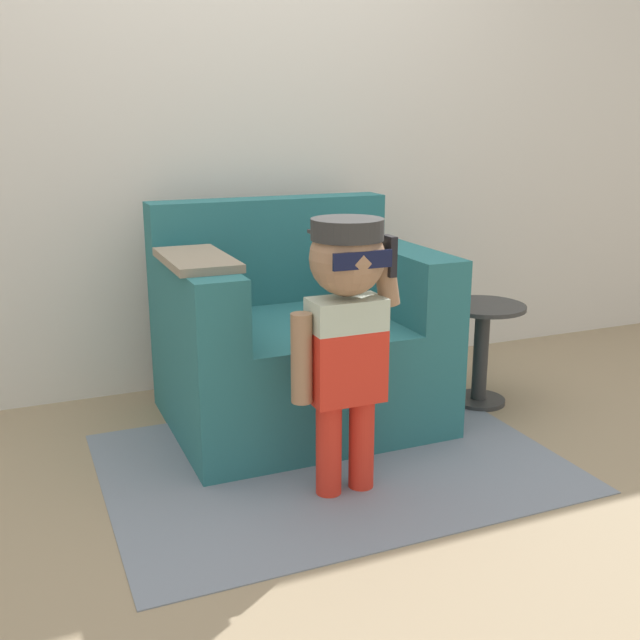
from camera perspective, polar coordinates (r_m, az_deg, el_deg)
The scene contains 6 objects.
ground_plane at distance 3.07m, azimuth -2.06°, elevation -8.61°, with size 10.00×10.00×0.00m, color #998466.
wall_back at distance 3.52m, azimuth -6.82°, elevation 16.10°, with size 10.00×0.05×2.60m.
armchair at distance 3.12m, azimuth -1.89°, elevation -1.68°, with size 1.08×0.87×0.90m.
person_child at distance 2.41m, azimuth 1.99°, elevation 0.39°, with size 0.38×0.29×0.93m.
side_table at distance 3.37m, azimuth 12.19°, elevation -1.78°, with size 0.37×0.37×0.45m.
rug at distance 2.82m, azimuth 0.88°, elevation -10.75°, with size 1.63×1.20×0.01m.
Camera 1 is at (-0.99, -2.63, 1.24)m, focal length 42.00 mm.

